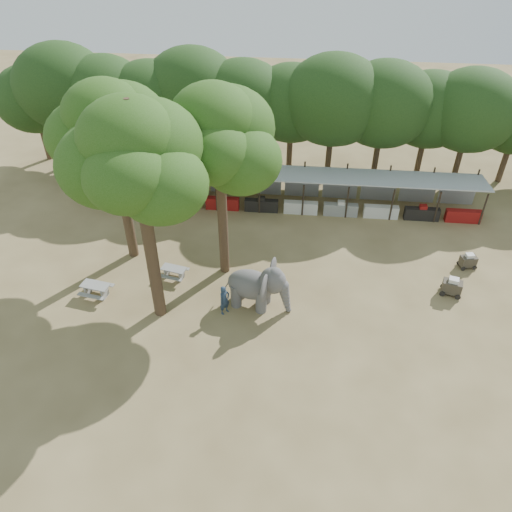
# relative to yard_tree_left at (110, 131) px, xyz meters

# --- Properties ---
(ground) EXTENTS (100.00, 100.00, 0.00)m
(ground) POSITION_rel_yard_tree_left_xyz_m (9.13, -7.19, -8.20)
(ground) COLOR brown
(ground) RESTS_ON ground
(vendor_stalls) EXTENTS (28.00, 2.99, 2.80)m
(vendor_stalls) POSITION_rel_yard_tree_left_xyz_m (9.13, 6.65, -7.02)
(vendor_stalls) COLOR #9C9FA3
(vendor_stalls) RESTS_ON ground
(yard_tree_left) EXTENTS (7.10, 6.90, 11.02)m
(yard_tree_left) POSITION_rel_yard_tree_left_xyz_m (0.00, 0.00, 0.00)
(yard_tree_left) COLOR #332316
(yard_tree_left) RESTS_ON ground
(yard_tree_center) EXTENTS (7.10, 6.90, 12.04)m
(yard_tree_center) POSITION_rel_yard_tree_left_xyz_m (3.00, -5.00, 1.01)
(yard_tree_center) COLOR #332316
(yard_tree_center) RESTS_ON ground
(yard_tree_back) EXTENTS (7.10, 6.90, 11.36)m
(yard_tree_back) POSITION_rel_yard_tree_left_xyz_m (6.00, -1.00, 0.34)
(yard_tree_back) COLOR #332316
(yard_tree_back) RESTS_ON ground
(backdrop_trees) EXTENTS (46.46, 5.95, 8.33)m
(backdrop_trees) POSITION_rel_yard_tree_left_xyz_m (9.13, 11.81, -2.69)
(backdrop_trees) COLOR #332316
(backdrop_trees) RESTS_ON ground
(elephant) EXTENTS (3.82, 2.83, 2.84)m
(elephant) POSITION_rel_yard_tree_left_xyz_m (8.45, -4.05, -6.78)
(elephant) COLOR #494746
(elephant) RESTS_ON ground
(handler) EXTENTS (0.76, 0.78, 1.82)m
(handler) POSITION_rel_yard_tree_left_xyz_m (6.68, -4.85, -7.29)
(handler) COLOR #26384C
(handler) RESTS_ON ground
(picnic_table_near) EXTENTS (1.84, 1.71, 0.80)m
(picnic_table_near) POSITION_rel_yard_tree_left_xyz_m (-0.83, -4.20, -7.68)
(picnic_table_near) COLOR gray
(picnic_table_near) RESTS_ON ground
(picnic_table_far) EXTENTS (1.71, 1.60, 0.73)m
(picnic_table_far) POSITION_rel_yard_tree_left_xyz_m (3.23, -2.20, -7.72)
(picnic_table_far) COLOR gray
(picnic_table_far) RESTS_ON ground
(cart_front) EXTENTS (1.32, 1.03, 1.14)m
(cart_front) POSITION_rel_yard_tree_left_xyz_m (19.37, -2.06, -7.64)
(cart_front) COLOR #312B21
(cart_front) RESTS_ON ground
(cart_back) EXTENTS (1.14, 0.88, 1.00)m
(cart_back) POSITION_rel_yard_tree_left_xyz_m (20.88, 0.56, -7.71)
(cart_back) COLOR #312B21
(cart_back) RESTS_ON ground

